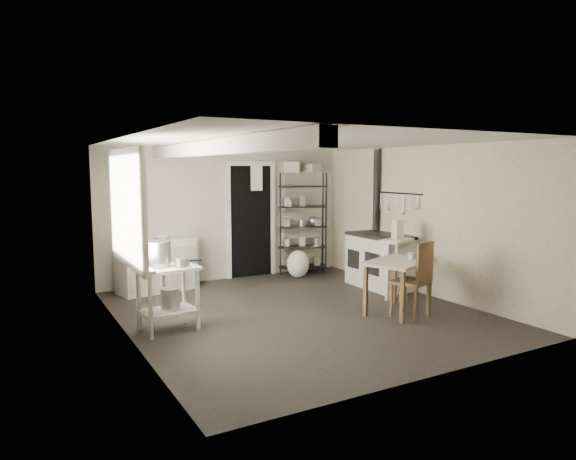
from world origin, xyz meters
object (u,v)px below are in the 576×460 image
flour_sack (298,264)px  stove (379,261)px  work_table (398,285)px  chair (410,281)px  base_cabinets (156,262)px  shelf_rack (302,222)px  prep_table (168,298)px  stockpot (159,254)px

flour_sack → stove: bearing=-58.0°
work_table → chair: 0.23m
base_cabinets → shelf_rack: size_ratio=0.68×
work_table → chair: size_ratio=0.94×
prep_table → shelf_rack: bearing=34.9°
base_cabinets → stove: bearing=-36.0°
stockpot → flour_sack: (2.97, 1.79, -0.70)m
shelf_rack → work_table: shelf_rack is taller
work_table → stove: bearing=60.2°
prep_table → work_table: 3.03m
chair → flour_sack: (-0.06, 2.82, -0.24)m
shelf_rack → prep_table: bearing=-123.4°
prep_table → stockpot: stockpot is taller
stockpot → stove: (3.78, 0.51, -0.50)m
stove → flour_sack: (-0.80, 1.28, -0.20)m
stove → stockpot: bearing=-171.7°
base_cabinets → shelf_rack: 2.82m
stove → chair: 1.71m
stove → flour_sack: size_ratio=2.27×
flour_sack → chair: bearing=-88.7°
stove → flour_sack: stove is taller
prep_table → stockpot: bearing=141.6°
base_cabinets → work_table: bearing=-59.6°
shelf_rack → stove: size_ratio=1.67×
shelf_rack → chair: bearing=-72.6°
prep_table → chair: chair is taller
prep_table → stove: stove is taller
shelf_rack → flour_sack: bearing=-107.4°
stockpot → prep_table: bearing=-38.4°
base_cabinets → work_table: (2.52, -2.86, -0.08)m
stove → chair: size_ratio=1.11×
work_table → flour_sack: work_table is taller
stove → chair: chair is taller
flour_sack → stockpot: bearing=-148.9°
base_cabinets → flour_sack: size_ratio=2.57×
flour_sack → work_table: bearing=-89.1°
chair → flour_sack: size_ratio=2.04×
base_cabinets → flour_sack: bearing=-16.7°
base_cabinets → chair: bearing=-61.4°
work_table → flour_sack: (-0.04, 2.61, -0.14)m
base_cabinets → chair: (2.54, -3.07, 0.02)m
stove → flour_sack: bearing=122.6°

